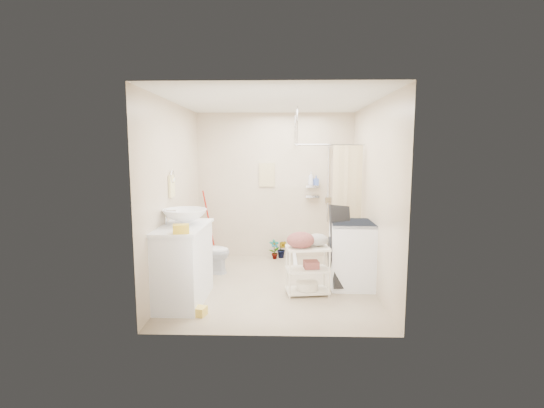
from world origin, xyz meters
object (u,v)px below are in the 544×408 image
(washing_machine, at_px, (353,254))
(laundry_rack, at_px, (308,266))
(toilet, at_px, (209,252))
(vanity, at_px, (181,264))

(washing_machine, relative_size, laundry_rack, 1.19)
(toilet, bearing_deg, laundry_rack, -116.51)
(toilet, xyz_separation_m, laundry_rack, (1.51, -0.91, 0.05))
(toilet, height_order, washing_machine, washing_machine)
(toilet, xyz_separation_m, washing_machine, (2.18, -0.57, 0.13))
(washing_machine, bearing_deg, toilet, 167.44)
(laundry_rack, bearing_deg, washing_machine, 19.75)
(vanity, height_order, toilet, vanity)
(vanity, relative_size, toilet, 1.65)
(laundry_rack, bearing_deg, toilet, 141.48)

